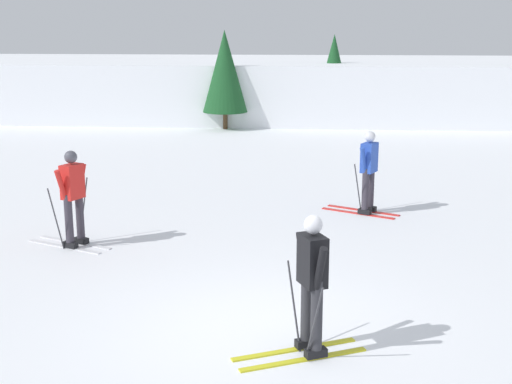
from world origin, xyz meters
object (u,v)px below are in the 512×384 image
at_px(skier_black, 311,281).
at_px(skier_red, 73,196).
at_px(skier_blue, 368,170).
at_px(conifer_far_centre, 334,71).
at_px(conifer_far_right, 225,71).

height_order(skier_black, skier_red, same).
bearing_deg(skier_blue, skier_black, -100.19).
relative_size(skier_black, conifer_far_centre, 0.51).
distance_m(skier_blue, conifer_far_centre, 13.85).
xyz_separation_m(skier_blue, conifer_far_centre, (-0.29, 13.81, 1.04)).
bearing_deg(conifer_far_right, skier_red, -94.11).
bearing_deg(skier_blue, conifer_far_centre, 91.20).
height_order(skier_blue, conifer_far_right, conifer_far_right).
distance_m(skier_black, conifer_far_centre, 20.33).
xyz_separation_m(skier_black, skier_red, (-4.12, 3.87, 0.00)).
relative_size(skier_blue, skier_black, 1.00).
bearing_deg(skier_blue, skier_red, -153.73).
xyz_separation_m(skier_blue, skier_red, (-5.29, -2.61, 0.00)).
relative_size(skier_blue, skier_red, 1.00).
xyz_separation_m(conifer_far_right, conifer_far_centre, (3.98, 2.30, -0.14)).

